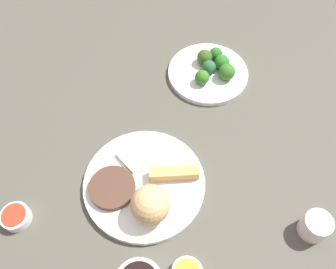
% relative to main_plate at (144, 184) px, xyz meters
% --- Properties ---
extents(tabletop, '(2.20, 2.20, 0.02)m').
position_rel_main_plate_xyz_m(tabletop, '(-0.02, 0.06, -0.02)').
color(tabletop, '#4B493F').
rests_on(tabletop, ground).
extents(main_plate, '(0.27, 0.27, 0.02)m').
position_rel_main_plate_xyz_m(main_plate, '(0.00, 0.00, 0.00)').
color(main_plate, white).
rests_on(main_plate, tabletop).
extents(rice_scoop, '(0.08, 0.08, 0.08)m').
position_rel_main_plate_xyz_m(rice_scoop, '(0.06, -0.04, 0.05)').
color(rice_scoop, tan).
rests_on(rice_scoop, main_plate).
extents(spring_roll, '(0.10, 0.10, 0.03)m').
position_rel_main_plate_xyz_m(spring_roll, '(0.04, 0.06, 0.02)').
color(spring_roll, tan).
rests_on(spring_roll, main_plate).
extents(crab_rangoon_wonton, '(0.07, 0.09, 0.01)m').
position_rel_main_plate_xyz_m(crab_rangoon_wonton, '(-0.06, 0.04, 0.01)').
color(crab_rangoon_wonton, beige).
rests_on(crab_rangoon_wonton, main_plate).
extents(stir_fry_heap, '(0.10, 0.10, 0.02)m').
position_rel_main_plate_xyz_m(stir_fry_heap, '(-0.04, -0.06, 0.02)').
color(stir_fry_heap, '#4D3226').
rests_on(stir_fry_heap, main_plate).
extents(broccoli_plate, '(0.22, 0.22, 0.01)m').
position_rel_main_plate_xyz_m(broccoli_plate, '(-0.10, 0.35, -0.00)').
color(broccoli_plate, white).
rests_on(broccoli_plate, tabletop).
extents(broccoli_floret_0, '(0.04, 0.04, 0.04)m').
position_rel_main_plate_xyz_m(broccoli_floret_0, '(-0.09, 0.31, 0.03)').
color(broccoli_floret_0, '#316F21').
rests_on(broccoli_floret_0, broccoli_plate).
extents(broccoli_floret_1, '(0.04, 0.04, 0.04)m').
position_rel_main_plate_xyz_m(broccoli_floret_1, '(-0.10, 0.35, 0.02)').
color(broccoli_floret_1, '#2A5B36').
rests_on(broccoli_floret_1, broccoli_plate).
extents(broccoli_floret_2, '(0.04, 0.04, 0.04)m').
position_rel_main_plate_xyz_m(broccoli_floret_2, '(-0.13, 0.37, 0.03)').
color(broccoli_floret_2, '#32591E').
rests_on(broccoli_floret_2, broccoli_plate).
extents(broccoli_floret_3, '(0.04, 0.04, 0.04)m').
position_rel_main_plate_xyz_m(broccoli_floret_3, '(-0.09, 0.39, 0.03)').
color(broccoli_floret_3, '#297026').
rests_on(broccoli_floret_3, broccoli_plate).
extents(broccoli_floret_4, '(0.04, 0.04, 0.04)m').
position_rel_main_plate_xyz_m(broccoli_floret_4, '(-0.12, 0.40, 0.02)').
color(broccoli_floret_4, '#24641E').
rests_on(broccoli_floret_4, broccoli_plate).
extents(broccoli_floret_5, '(0.04, 0.04, 0.04)m').
position_rel_main_plate_xyz_m(broccoli_floret_5, '(-0.06, 0.37, 0.03)').
color(broccoli_floret_5, '#326922').
rests_on(broccoli_floret_5, broccoli_plate).
extents(sauce_ramekin_sweet_and_sour, '(0.06, 0.06, 0.02)m').
position_rel_main_plate_xyz_m(sauce_ramekin_sweet_and_sour, '(-0.14, -0.24, 0.00)').
color(sauce_ramekin_sweet_and_sour, white).
rests_on(sauce_ramekin_sweet_and_sour, tabletop).
extents(sauce_ramekin_sweet_and_sour_liquid, '(0.05, 0.05, 0.00)m').
position_rel_main_plate_xyz_m(sauce_ramekin_sweet_and_sour_liquid, '(-0.14, -0.24, 0.02)').
color(sauce_ramekin_sweet_and_sour_liquid, red).
rests_on(sauce_ramekin_sweet_and_sour_liquid, sauce_ramekin_sweet_and_sour).
extents(teacup, '(0.06, 0.06, 0.05)m').
position_rel_main_plate_xyz_m(teacup, '(0.33, 0.16, 0.02)').
color(teacup, white).
rests_on(teacup, tabletop).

